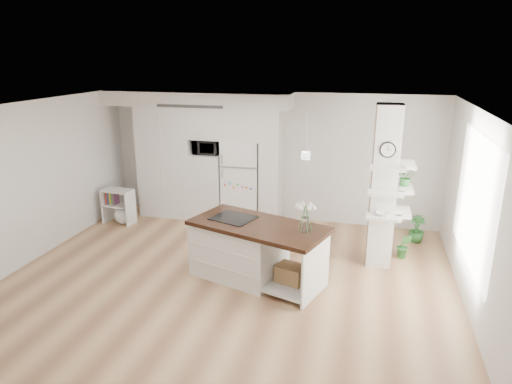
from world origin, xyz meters
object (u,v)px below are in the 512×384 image
kitchen_island (246,248)px  floor_plant_a (404,246)px  bookshelf (120,209)px  refrigerator (243,181)px

kitchen_island → floor_plant_a: bearing=46.3°
bookshelf → floor_plant_a: bearing=1.6°
refrigerator → bookshelf: bearing=-161.0°
refrigerator → bookshelf: size_ratio=2.38×
bookshelf → floor_plant_a: size_ratio=1.60×
refrigerator → floor_plant_a: bearing=-19.7°
refrigerator → floor_plant_a: size_ratio=3.81×
refrigerator → kitchen_island: refrigerator is taller
floor_plant_a → bookshelf: bearing=176.8°
bookshelf → refrigerator: bearing=23.8°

